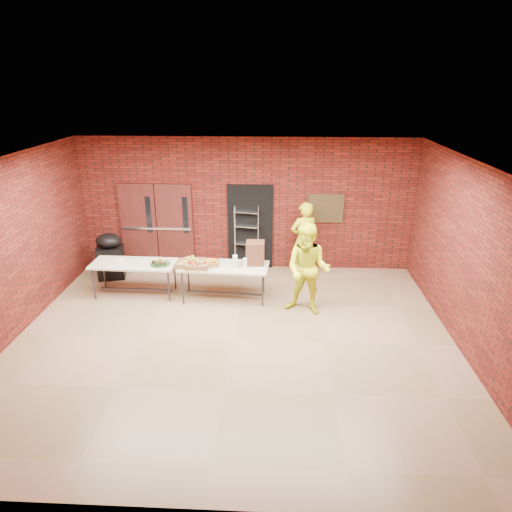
{
  "coord_description": "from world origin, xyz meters",
  "views": [
    {
      "loc": [
        0.76,
        -7.14,
        4.47
      ],
      "look_at": [
        0.34,
        1.4,
        1.1
      ],
      "focal_mm": 32.0,
      "sensor_mm": 36.0,
      "label": 1
    }
  ],
  "objects": [
    {
      "name": "basket_bananas",
      "position": [
        -1.1,
        1.58,
        0.83
      ],
      "size": [
        0.48,
        0.38,
        0.15
      ],
      "color": "#95633C",
      "rests_on": "table_right"
    },
    {
      "name": "table_left",
      "position": [
        -2.31,
        1.78,
        0.68
      ],
      "size": [
        1.83,
        0.81,
        0.75
      ],
      "rotation": [
        0.0,
        0.0,
        -0.03
      ],
      "color": "#C0B192",
      "rests_on": "room"
    },
    {
      "name": "dark_doorway",
      "position": [
        0.1,
        3.46,
        1.05
      ],
      "size": [
        1.1,
        0.06,
        2.1
      ],
      "primitive_type": "cube",
      "color": "black",
      "rests_on": "room"
    },
    {
      "name": "double_doors",
      "position": [
        -2.2,
        3.44,
        1.05
      ],
      "size": [
        1.78,
        0.12,
        2.1
      ],
      "color": "#4F1A16",
      "rests_on": "room"
    },
    {
      "name": "napkin_box",
      "position": [
        -2.6,
        1.81,
        0.77
      ],
      "size": [
        0.17,
        0.12,
        0.06
      ],
      "primitive_type": "cube",
      "color": "white",
      "rests_on": "table_left"
    },
    {
      "name": "table_right",
      "position": [
        -0.35,
        1.67,
        0.7
      ],
      "size": [
        1.92,
        0.9,
        0.77
      ],
      "rotation": [
        0.0,
        0.0,
        -0.06
      ],
      "color": "#C0B192",
      "rests_on": "room"
    },
    {
      "name": "covered_grill",
      "position": [
        -3.16,
        2.66,
        0.55
      ],
      "size": [
        0.7,
        0.62,
        1.09
      ],
      "rotation": [
        0.0,
        0.0,
        0.22
      ],
      "color": "black",
      "rests_on": "room"
    },
    {
      "name": "coffee_dispenser",
      "position": [
        0.31,
        1.79,
        1.02
      ],
      "size": [
        0.38,
        0.34,
        0.5
      ],
      "primitive_type": "cube",
      "color": "#4F2D1B",
      "rests_on": "table_right"
    },
    {
      "name": "room",
      "position": [
        0.0,
        0.0,
        1.6
      ],
      "size": [
        8.08,
        7.08,
        3.28
      ],
      "color": "olive",
      "rests_on": "ground"
    },
    {
      "name": "cup_stack_front",
      "position": [
        -0.11,
        1.56,
        0.9
      ],
      "size": [
        0.09,
        0.09,
        0.27
      ],
      "primitive_type": "cylinder",
      "color": "white",
      "rests_on": "table_right"
    },
    {
      "name": "volunteer_woman",
      "position": [
        1.39,
        3.04,
        0.9
      ],
      "size": [
        0.76,
        0.63,
        1.8
      ],
      "primitive_type": "imported",
      "rotation": [
        0.0,
        0.0,
        3.48
      ],
      "color": "yellow",
      "rests_on": "room"
    },
    {
      "name": "cup_stack_back",
      "position": [
        -0.1,
        1.66,
        0.89
      ],
      "size": [
        0.08,
        0.08,
        0.24
      ],
      "primitive_type": "cylinder",
      "color": "white",
      "rests_on": "table_right"
    },
    {
      "name": "muffin_tray",
      "position": [
        -1.72,
        1.72,
        0.79
      ],
      "size": [
        0.42,
        0.42,
        0.1
      ],
      "color": "#13481A",
      "rests_on": "table_left"
    },
    {
      "name": "basket_apples",
      "position": [
        -0.88,
        1.51,
        0.83
      ],
      "size": [
        0.47,
        0.36,
        0.15
      ],
      "color": "#95633C",
      "rests_on": "table_right"
    },
    {
      "name": "basket_oranges",
      "position": [
        -0.66,
        1.67,
        0.82
      ],
      "size": [
        0.4,
        0.31,
        0.12
      ],
      "color": "#95633C",
      "rests_on": "table_right"
    },
    {
      "name": "bronze_plaque",
      "position": [
        1.9,
        3.45,
        1.55
      ],
      "size": [
        0.85,
        0.04,
        0.7
      ],
      "primitive_type": "cube",
      "color": "#392C17",
      "rests_on": "room"
    },
    {
      "name": "wire_rack",
      "position": [
        0.02,
        3.32,
        0.8
      ],
      "size": [
        0.61,
        0.3,
        1.6
      ],
      "primitive_type": null,
      "rotation": [
        0.0,
        0.0,
        -0.19
      ],
      "color": "silver",
      "rests_on": "room"
    },
    {
      "name": "cup_stack_mid",
      "position": [
        0.11,
        1.52,
        0.88
      ],
      "size": [
        0.08,
        0.08,
        0.23
      ],
      "primitive_type": "cylinder",
      "color": "white",
      "rests_on": "table_right"
    },
    {
      "name": "volunteer_man",
      "position": [
        1.38,
        1.16,
        0.93
      ],
      "size": [
        1.09,
        0.97,
        1.87
      ],
      "primitive_type": "imported",
      "rotation": [
        0.0,
        0.0,
        -0.34
      ],
      "color": "yellow",
      "rests_on": "room"
    }
  ]
}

